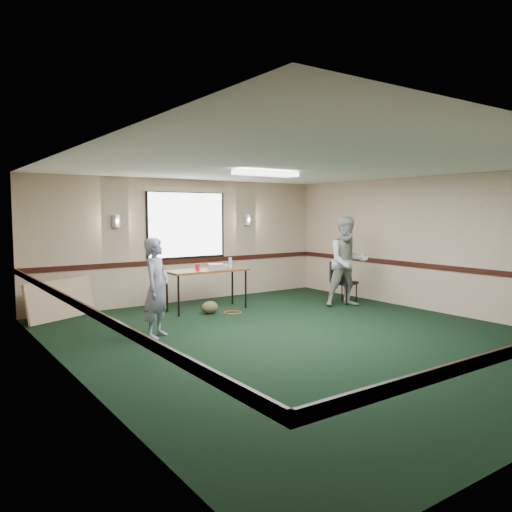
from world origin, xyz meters
TOP-DOWN VIEW (x-y plane):
  - ground at (0.00, 0.00)m, footprint 8.00×8.00m
  - room_shell at (0.00, 2.12)m, footprint 8.00×8.02m
  - folding_table at (-0.14, 2.82)m, footprint 1.66×0.69m
  - projector at (0.05, 2.80)m, footprint 0.37×0.34m
  - game_console at (0.34, 3.00)m, footprint 0.26×0.24m
  - red_cup at (-0.38, 2.78)m, footprint 0.09×0.09m
  - water_bottle at (0.37, 2.76)m, footprint 0.07×0.07m
  - duffel_bag at (-0.30, 2.45)m, footprint 0.36×0.28m
  - cable_coil at (0.11, 2.26)m, footprint 0.43×0.43m
  - folded_table at (-2.81, 3.60)m, footprint 1.39×0.80m
  - conference_chair at (2.67, 1.86)m, footprint 0.52×0.54m
  - person_left at (-1.90, 1.32)m, footprint 0.68×0.67m
  - person_right at (2.48, 1.48)m, footprint 1.12×1.00m

SIDE VIEW (x-z plane):
  - ground at x=0.00m, z-range 0.00..0.00m
  - cable_coil at x=0.11m, z-range 0.00..0.02m
  - duffel_bag at x=-0.30m, z-range 0.00..0.25m
  - folded_table at x=-2.81m, z-range 0.00..0.73m
  - conference_chair at x=2.67m, z-range 0.08..0.99m
  - folding_table at x=-0.14m, z-range 0.35..1.18m
  - person_left at x=-1.90m, z-range 0.00..1.58m
  - game_console at x=0.34m, z-range 0.83..0.88m
  - projector at x=0.05m, z-range 0.83..0.93m
  - red_cup at x=-0.38m, z-range 0.83..0.96m
  - water_bottle at x=0.37m, z-range 0.83..1.04m
  - person_right at x=2.48m, z-range 0.00..1.89m
  - room_shell at x=0.00m, z-range -2.42..5.58m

